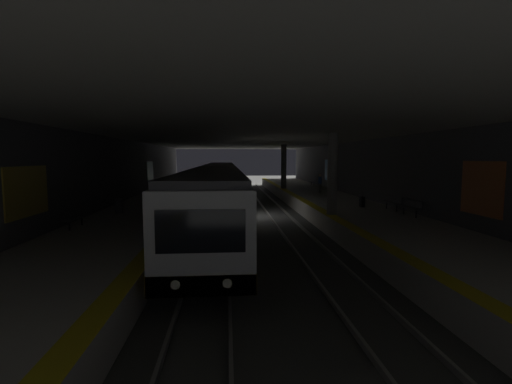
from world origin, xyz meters
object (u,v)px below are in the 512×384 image
(bench_right_near, at_px, (74,216))
(pillar_near, at_px, (332,174))
(suitcase_rolling, at_px, (362,202))
(bench_right_mid, at_px, (159,184))
(trash_bin, at_px, (119,206))
(pillar_far, at_px, (284,167))
(person_walking_mid, at_px, (320,183))
(bench_left_mid, at_px, (393,202))
(person_waiting_near, at_px, (163,198))
(metro_train, at_px, (219,187))
(bench_left_near, at_px, (411,207))
(backpack_on_floor, at_px, (187,189))
(bench_left_far, at_px, (313,181))

(bench_right_near, bearing_deg, pillar_near, -77.32)
(pillar_near, height_order, suitcase_rolling, pillar_near)
(bench_right_mid, relative_size, trash_bin, 2.00)
(suitcase_rolling, xyz_separation_m, trash_bin, (-1.38, 15.01, 0.09))
(pillar_far, relative_size, person_walking_mid, 2.61)
(person_walking_mid, bearing_deg, bench_left_mid, -170.73)
(person_walking_mid, relative_size, trash_bin, 2.05)
(pillar_far, xyz_separation_m, suitcase_rolling, (-14.60, -2.86, -1.94))
(bench_right_near, relative_size, trash_bin, 2.00)
(bench_left_mid, height_order, suitcase_rolling, suitcase_rolling)
(pillar_far, height_order, person_waiting_near, pillar_far)
(bench_right_near, relative_size, suitcase_rolling, 1.74)
(metro_train, xyz_separation_m, bench_left_near, (-9.07, -10.73, -0.45))
(bench_left_mid, bearing_deg, backpack_on_floor, 44.27)
(bench_left_near, distance_m, trash_bin, 16.51)
(pillar_far, height_order, bench_right_mid, pillar_far)
(bench_left_near, relative_size, bench_left_far, 1.00)
(person_waiting_near, relative_size, backpack_on_floor, 4.02)
(pillar_far, xyz_separation_m, backpack_on_floor, (-1.84, 9.81, -2.08))
(suitcase_rolling, bearing_deg, person_waiting_near, 97.82)
(trash_bin, bearing_deg, person_waiting_near, -97.12)
(pillar_near, bearing_deg, bench_left_far, -10.91)
(pillar_far, relative_size, bench_left_near, 2.68)
(bench_right_near, bearing_deg, bench_right_mid, 0.00)
(pillar_near, xyz_separation_m, bench_left_mid, (1.30, -4.18, -1.75))
(bench_left_near, xyz_separation_m, bench_left_far, (22.63, 0.00, 0.00))
(bench_left_near, distance_m, bench_left_mid, 2.22)
(bench_left_far, bearing_deg, person_waiting_near, 146.22)
(trash_bin, bearing_deg, bench_left_mid, -90.73)
(bench_left_mid, bearing_deg, pillar_near, 107.23)
(bench_left_far, relative_size, person_waiting_near, 1.06)
(bench_right_near, relative_size, backpack_on_floor, 4.25)
(bench_left_far, height_order, person_walking_mid, person_walking_mid)
(bench_left_far, height_order, suitcase_rolling, suitcase_rolling)
(bench_left_near, xyz_separation_m, trash_bin, (2.43, 16.33, -0.10))
(bench_left_near, height_order, bench_left_mid, same)
(bench_left_near, bearing_deg, bench_right_mid, 41.92)
(bench_right_mid, bearing_deg, bench_right_near, 180.00)
(bench_left_near, relative_size, trash_bin, 2.00)
(bench_left_mid, distance_m, backpack_on_floor, 20.05)
(metro_train, height_order, person_waiting_near, metro_train)
(bench_right_near, xyz_separation_m, person_walking_mid, (14.92, -15.32, 0.43))
(metro_train, distance_m, person_walking_mid, 9.78)
(bench_left_mid, relative_size, bench_right_mid, 1.00)
(metro_train, xyz_separation_m, person_walking_mid, (3.87, -8.98, -0.02))
(metro_train, xyz_separation_m, backpack_on_floor, (7.50, 3.26, -0.78))
(bench_left_near, distance_m, person_walking_mid, 13.07)
(pillar_far, height_order, bench_right_near, pillar_far)
(pillar_near, relative_size, bench_left_mid, 2.68)
(bench_left_far, bearing_deg, metro_train, 141.62)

